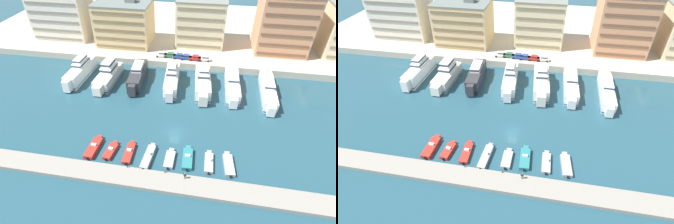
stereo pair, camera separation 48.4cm
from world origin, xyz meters
The scene contains 31 objects.
ground_plane centered at (0.00, 0.00, 0.00)m, with size 400.00×400.00×0.00m, color #234C5B.
quay_promenade centered at (0.00, 67.43, 1.17)m, with size 180.00×70.00×2.35m, color #BCB29E.
pier_dock centered at (0.00, -15.51, 0.44)m, with size 120.00×4.74×0.88m, color gray.
yacht_white_far_left centered at (-34.38, 21.20, 2.57)m, with size 4.57×18.97×8.50m.
yacht_ivory_left centered at (-24.64, 20.47, 2.41)m, with size 5.47×17.64×8.52m.
yacht_charcoal_mid_left centered at (-15.35, 21.92, 2.31)m, with size 4.84×18.29×7.25m.
yacht_white_center_left centered at (-4.27, 21.66, 2.54)m, with size 5.29×19.45×8.60m.
yacht_ivory_center centered at (5.38, 21.57, 2.56)m, with size 5.90×19.72×8.60m.
yacht_white_center_right centered at (14.33, 22.23, 1.97)m, with size 4.48×19.95×6.57m.
yacht_white_mid_right centered at (24.66, 20.95, 1.91)m, with size 4.07×21.11×6.40m.
motorboat_red_far_left centered at (-17.74, -8.77, 0.54)m, with size 2.40×7.58×1.47m.
motorboat_red_left centered at (-13.48, -9.04, 0.47)m, with size 2.42×5.99×1.31m.
motorboat_red_mid_left centered at (-9.15, -8.85, 0.44)m, with size 2.08×7.14×1.29m.
motorboat_grey_center_left centered at (-4.52, -9.37, 0.53)m, with size 2.31×8.06×1.59m.
motorboat_grey_center centered at (0.30, -9.10, 0.41)m, with size 2.10×6.09×0.86m.
motorboat_teal_center_right centered at (4.21, -8.22, 0.49)m, with size 2.51×7.21×1.31m.
motorboat_grey_mid_right centered at (8.98, -8.51, 0.41)m, with size 2.04×6.70×1.35m.
motorboat_grey_right centered at (13.27, -8.47, 0.44)m, with size 2.75×7.12×0.88m.
car_white_far_left centered at (-10.35, 36.13, 3.32)m, with size 4.19×2.11×1.80m.
car_green_left centered at (-7.14, 36.10, 3.32)m, with size 4.12×1.96×1.80m.
car_blue_mid_left centered at (-3.93, 35.84, 3.32)m, with size 4.16×2.05×1.80m.
car_blue_center_left centered at (-1.45, 35.54, 3.32)m, with size 4.20×2.14×1.80m.
car_red_center centered at (1.75, 35.42, 3.32)m, with size 4.12×1.95×1.80m.
car_white_center_right centered at (5.01, 35.57, 3.32)m, with size 4.17×2.07×1.80m.
apartment_block_far_left centered at (-52.40, 48.36, 14.04)m, with size 21.69×14.36×25.28m.
apartment_block_left centered at (-26.19, 45.75, 10.13)m, with size 20.29×15.05×17.47m.
apartment_block_mid_left centered at (2.09, 50.59, 10.83)m, with size 17.99×14.10×18.84m.
apartment_block_center_left centered at (31.07, 49.90, 12.64)m, with size 18.22×16.81×22.48m.
pedestrian_near_edge centered at (4.30, -14.12, 1.87)m, with size 0.62×0.35×1.66m.
bollard_west centered at (-8.13, -13.40, 1.21)m, with size 0.20×0.20×0.61m.
bollard_west_mid centered at (0.04, -13.40, 1.21)m, with size 0.20×0.20×0.61m.
Camera 2 is at (7.20, -47.74, 45.03)m, focal length 28.00 mm.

